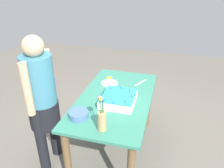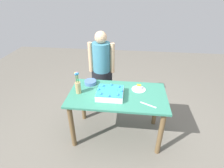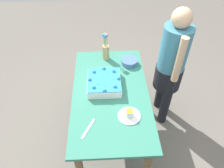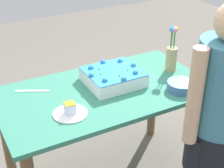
% 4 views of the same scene
% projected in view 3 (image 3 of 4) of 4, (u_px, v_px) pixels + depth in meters
% --- Properties ---
extents(ground_plane, '(8.00, 8.00, 0.00)m').
position_uv_depth(ground_plane, '(111.00, 135.00, 2.72)').
color(ground_plane, '#666157').
extents(dining_table, '(1.39, 0.76, 0.78)m').
position_uv_depth(dining_table, '(111.00, 101.00, 2.28)').
color(dining_table, '#327A63').
rests_on(dining_table, ground_plane).
extents(sheet_cake, '(0.36, 0.33, 0.11)m').
position_uv_depth(sheet_cake, '(104.00, 82.00, 2.22)').
color(sheet_cake, white).
rests_on(sheet_cake, dining_table).
extents(serving_plate_with_slice, '(0.21, 0.21, 0.08)m').
position_uv_depth(serving_plate_with_slice, '(129.00, 115.00, 1.96)').
color(serving_plate_with_slice, white).
rests_on(serving_plate_with_slice, dining_table).
extents(cake_knife, '(0.21, 0.12, 0.00)m').
position_uv_depth(cake_knife, '(88.00, 128.00, 1.87)').
color(cake_knife, silver).
rests_on(cake_knife, dining_table).
extents(flower_vase, '(0.08, 0.08, 0.33)m').
position_uv_depth(flower_vase, '(106.00, 50.00, 2.49)').
color(flower_vase, tan).
rests_on(flower_vase, dining_table).
extents(fruit_bowl, '(0.18, 0.18, 0.06)m').
position_uv_depth(fruit_bowl, '(129.00, 62.00, 2.49)').
color(fruit_bowl, '#4A6A9F').
rests_on(fruit_bowl, dining_table).
extents(person_standing, '(0.45, 0.31, 1.49)m').
position_uv_depth(person_standing, '(171.00, 63.00, 2.39)').
color(person_standing, black).
rests_on(person_standing, ground_plane).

